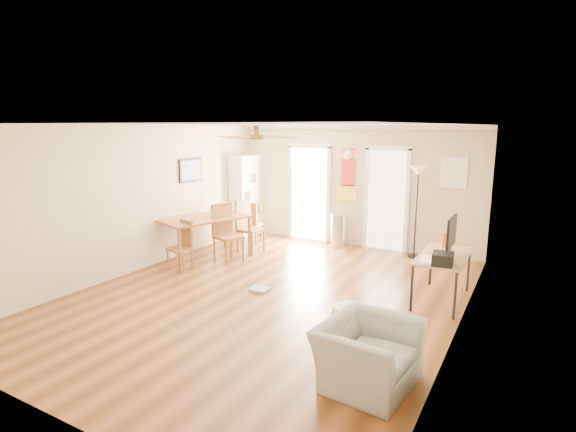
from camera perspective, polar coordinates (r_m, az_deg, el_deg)
The scene contains 30 objects.
floor at distance 7.11m, azimuth -2.40°, elevation -9.96°, with size 7.00×7.00×0.00m, color brown.
ceiling at distance 6.63m, azimuth -2.59°, elevation 11.48°, with size 5.50×7.00×0.00m, color silver, non-canonical shape.
wall_back at distance 9.86m, azimuth 8.27°, elevation 3.74°, with size 5.50×0.04×2.60m, color beige, non-canonical shape.
wall_front at distance 4.29m, azimuth -28.10°, elevation -7.43°, with size 5.50×0.04×2.60m, color beige, non-canonical shape.
wall_left at distance 8.50m, azimuth -18.47°, elevation 2.07°, with size 0.04×7.00×2.60m, color beige, non-canonical shape.
wall_right at distance 5.83m, azimuth 21.22°, elevation -2.15°, with size 0.04×7.00×2.60m, color beige, non-canonical shape.
crown_molding at distance 6.63m, azimuth -2.58°, elevation 11.13°, with size 5.50×7.00×0.08m, color white, non-canonical shape.
kitchen_doorway at distance 10.30m, azimuth 2.74°, elevation 2.76°, with size 0.90×0.10×2.10m, color white, non-canonical shape.
bathroom_doorway at distance 9.64m, azimuth 12.36°, elevation 1.92°, with size 0.80×0.10×2.10m, color white, non-canonical shape.
wall_decal at distance 9.86m, azimuth 7.59°, elevation 5.22°, with size 0.46×0.03×1.10m, color red.
ac_grille at distance 9.26m, azimuth 20.24°, elevation 5.17°, with size 0.50×0.04×0.60m, color white.
framed_poster at distance 9.43m, azimuth -12.23°, elevation 5.70°, with size 0.04×0.66×0.48m, color black.
ceiling_fan at distance 6.38m, azimuth -4.01°, elevation 9.94°, with size 1.24×1.24×0.20m, color #593819, non-canonical shape.
bookshelf at distance 10.73m, azimuth -5.33°, elevation 2.55°, with size 0.38×0.86×1.91m, color white, non-canonical shape.
dining_table at distance 9.02m, azimuth -10.53°, elevation -2.74°, with size 1.00×1.67×0.84m, color #A66535, non-canonical shape.
dining_chair_right_a at distance 9.31m, azimuth -4.74°, elevation -1.39°, with size 0.44×0.44×1.08m, color olive, non-canonical shape.
dining_chair_right_b at distance 8.70m, azimuth -7.56°, elevation -2.24°, with size 0.46×0.46×1.11m, color #A77335, non-canonical shape.
dining_chair_near at distance 8.41m, azimuth -13.61°, elevation -3.69°, with size 0.37×0.37×0.90m, color #A55F35, non-canonical shape.
dining_chair_far at distance 10.08m, azimuth -4.59°, elevation -0.83°, with size 0.38×0.38×0.93m, color olive, non-canonical shape.
trash_can at distance 9.84m, azimuth 6.39°, elevation -1.81°, with size 0.33×0.33×0.72m, color silver.
torchiere_lamp at distance 9.22m, azimuth 15.93°, elevation 0.46°, with size 0.34×0.34×1.83m, color black, non-canonical shape.
computer_desk at distance 7.16m, azimuth 18.91°, elevation -7.42°, with size 0.66×1.32×0.71m, color tan, non-canonical shape.
imac at distance 6.92m, azimuth 19.99°, elevation -2.52°, with size 0.09×0.64×0.60m, color black, non-canonical shape.
keyboard at distance 6.73m, azimuth 17.09°, elevation -5.26°, with size 0.14×0.44×0.02m, color white.
printer at distance 6.55m, azimuth 19.04°, elevation -5.16°, with size 0.28×0.32×0.17m, color black.
orange_bottle at distance 7.43m, azimuth 19.21°, elevation -2.91°, with size 0.08×0.08×0.25m, color #FD4316.
wastebasket_a at distance 6.02m, azimuth 6.81°, elevation -12.55°, with size 0.26×0.26×0.30m, color white.
wastebasket_b at distance 6.06m, azimuth 7.77°, elevation -12.36°, with size 0.27×0.27×0.31m, color silver.
floor_cloth at distance 7.29m, azimuth -3.61°, elevation -9.26°, with size 0.30×0.24×0.04m, color #A2A19D.
armchair at distance 4.81m, azimuth 10.02°, elevation -16.85°, with size 0.99×0.86×0.64m, color gray.
Camera 1 is at (3.49, -5.64, 2.58)m, focal length 28.06 mm.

